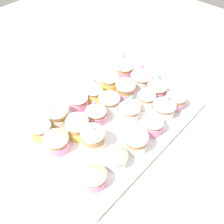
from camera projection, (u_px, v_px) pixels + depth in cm
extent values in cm
cube|color=#B2A899|center=(112.00, 126.00, 75.93)|extent=(180.00, 180.00, 3.00)
cube|color=silver|center=(112.00, 121.00, 74.41)|extent=(47.02, 33.26, 1.20)
cylinder|color=pink|center=(124.00, 73.00, 86.66)|extent=(5.67, 5.67, 2.69)
cylinder|color=#AD7F51|center=(124.00, 68.00, 85.16)|extent=(5.41, 5.41, 1.49)
cone|color=white|center=(125.00, 61.00, 83.38)|extent=(6.05, 6.05, 3.44)
sphere|color=red|center=(124.00, 56.00, 82.56)|extent=(0.62, 0.62, 0.62)
cylinder|color=#EFC651|center=(110.00, 84.00, 82.44)|extent=(5.89, 5.89, 2.78)
cylinder|color=#AD7F51|center=(110.00, 79.00, 80.91)|extent=(5.51, 5.51, 1.45)
cone|color=#F4EDC6|center=(110.00, 72.00, 78.99)|extent=(5.91, 5.91, 3.88)
cylinder|color=#EFC651|center=(94.00, 96.00, 78.91)|extent=(5.41, 5.41, 2.60)
cylinder|color=#AD7F51|center=(94.00, 91.00, 77.51)|extent=(4.90, 4.90, 1.28)
cone|color=#F4EDC6|center=(93.00, 84.00, 75.68)|extent=(5.62, 5.62, 3.82)
sphere|color=#4CB266|center=(94.00, 80.00, 74.12)|extent=(0.80, 0.80, 0.80)
cylinder|color=pink|center=(78.00, 103.00, 76.76)|extent=(5.92, 5.92, 2.50)
cylinder|color=#AD7F51|center=(78.00, 99.00, 75.49)|extent=(5.25, 5.25, 1.00)
cone|color=white|center=(77.00, 93.00, 73.85)|extent=(6.13, 6.13, 3.55)
cylinder|color=white|center=(59.00, 119.00, 72.44)|extent=(5.86, 5.86, 2.37)
cylinder|color=#AD7F51|center=(58.00, 114.00, 71.10)|extent=(5.19, 5.19, 1.37)
ellipsoid|color=white|center=(57.00, 110.00, 69.82)|extent=(6.42, 6.42, 3.63)
sphere|color=pink|center=(54.00, 107.00, 68.37)|extent=(1.08, 1.08, 1.08)
cylinder|color=#EFC651|center=(42.00, 132.00, 69.29)|extent=(5.88, 5.88, 2.38)
cylinder|color=#AD7F51|center=(40.00, 127.00, 67.95)|extent=(5.34, 5.34, 1.35)
cone|color=white|center=(38.00, 121.00, 66.30)|extent=(5.91, 5.91, 3.23)
cylinder|color=white|center=(141.00, 82.00, 83.41)|extent=(6.09, 6.09, 2.75)
cylinder|color=#AD7F51|center=(141.00, 77.00, 82.00)|extent=(5.61, 5.61, 1.16)
cone|color=white|center=(142.00, 70.00, 80.19)|extent=(6.82, 6.82, 3.86)
sphere|color=pink|center=(142.00, 66.00, 78.66)|extent=(1.05, 1.05, 1.05)
cylinder|color=pink|center=(125.00, 94.00, 79.80)|extent=(5.52, 5.52, 2.22)
cylinder|color=#AD7F51|center=(125.00, 89.00, 78.44)|extent=(4.92, 4.92, 1.55)
ellipsoid|color=#F4EDC6|center=(126.00, 85.00, 77.22)|extent=(6.04, 6.04, 3.10)
sphere|color=#EAD64C|center=(127.00, 81.00, 76.25)|extent=(0.84, 0.84, 0.84)
cylinder|color=white|center=(109.00, 104.00, 76.50)|extent=(5.76, 5.76, 2.40)
cylinder|color=#AD7F51|center=(109.00, 99.00, 75.11)|extent=(5.43, 5.43, 1.44)
cone|color=white|center=(109.00, 94.00, 73.52)|extent=(6.34, 6.34, 2.97)
cylinder|color=pink|center=(97.00, 117.00, 72.85)|extent=(5.69, 5.69, 2.65)
cylinder|color=#AD7F51|center=(96.00, 112.00, 71.46)|extent=(5.10, 5.10, 1.21)
cone|color=#F4EDC6|center=(96.00, 106.00, 69.91)|extent=(5.88, 5.88, 3.10)
sphere|color=pink|center=(94.00, 103.00, 68.97)|extent=(1.11, 1.11, 1.11)
cylinder|color=#EFC651|center=(78.00, 132.00, 69.22)|extent=(5.58, 5.58, 2.43)
cylinder|color=#AD7F51|center=(78.00, 127.00, 67.85)|extent=(4.99, 4.99, 1.36)
ellipsoid|color=#F4EDC6|center=(77.00, 122.00, 66.43)|extent=(6.15, 6.15, 4.30)
cylinder|color=pink|center=(57.00, 145.00, 66.12)|extent=(6.15, 6.15, 2.62)
cylinder|color=#AD7F51|center=(56.00, 140.00, 64.63)|extent=(5.68, 5.68, 1.50)
cone|color=#F4EDC6|center=(54.00, 133.00, 62.74)|extent=(6.52, 6.52, 3.73)
cylinder|color=pink|center=(156.00, 92.00, 79.98)|extent=(6.02, 6.02, 2.64)
cylinder|color=#AD7F51|center=(157.00, 88.00, 78.61)|extent=(5.50, 5.50, 1.15)
cone|color=white|center=(158.00, 81.00, 76.82)|extent=(6.11, 6.11, 3.82)
sphere|color=#4CB266|center=(159.00, 77.00, 75.37)|extent=(1.16, 1.16, 1.16)
cylinder|color=white|center=(146.00, 102.00, 77.04)|extent=(5.20, 5.20, 2.73)
cylinder|color=#AD7F51|center=(147.00, 97.00, 75.62)|extent=(4.80, 4.80, 1.22)
cone|color=white|center=(147.00, 91.00, 73.95)|extent=(5.37, 5.37, 3.42)
cylinder|color=white|center=(129.00, 114.00, 73.66)|extent=(5.39, 5.39, 2.68)
cylinder|color=#AD7F51|center=(130.00, 109.00, 72.25)|extent=(5.04, 5.04, 1.23)
cone|color=white|center=(130.00, 102.00, 70.42)|extent=(5.98, 5.98, 3.85)
sphere|color=#4CB266|center=(132.00, 97.00, 69.25)|extent=(1.14, 1.14, 1.14)
cylinder|color=white|center=(94.00, 143.00, 66.55)|extent=(6.06, 6.06, 2.69)
cylinder|color=#AD7F51|center=(93.00, 138.00, 65.02)|extent=(5.78, 5.78, 1.55)
ellipsoid|color=white|center=(93.00, 133.00, 63.69)|extent=(6.10, 6.10, 3.55)
sphere|color=#4CB266|center=(94.00, 129.00, 62.42)|extent=(0.91, 0.91, 0.91)
cylinder|color=pink|center=(175.00, 103.00, 76.87)|extent=(5.43, 5.43, 2.37)
cylinder|color=#AD7F51|center=(176.00, 98.00, 75.47)|extent=(5.03, 5.03, 1.51)
cone|color=white|center=(178.00, 92.00, 73.85)|extent=(5.70, 5.70, 2.99)
cylinder|color=white|center=(163.00, 111.00, 74.22)|extent=(6.01, 6.01, 2.79)
cylinder|color=#AD7F51|center=(164.00, 106.00, 72.76)|extent=(5.69, 5.69, 1.27)
cone|color=white|center=(165.00, 101.00, 71.20)|extent=(6.57, 6.57, 3.06)
sphere|color=pink|center=(168.00, 98.00, 70.07)|extent=(1.19, 1.19, 1.19)
cylinder|color=pink|center=(152.00, 127.00, 70.12)|extent=(5.60, 5.60, 2.71)
cylinder|color=#AD7F51|center=(153.00, 123.00, 68.76)|extent=(4.97, 4.97, 1.05)
cone|color=white|center=(154.00, 117.00, 67.16)|extent=(5.80, 5.80, 3.40)
cylinder|color=white|center=(135.00, 145.00, 66.32)|extent=(5.83, 5.83, 2.30)
cylinder|color=#AD7F51|center=(136.00, 141.00, 65.04)|extent=(5.35, 5.35, 1.24)
ellipsoid|color=white|center=(136.00, 136.00, 63.80)|extent=(6.28, 6.28, 3.65)
sphere|color=#EAD64C|center=(137.00, 134.00, 62.09)|extent=(0.61, 0.61, 0.61)
cylinder|color=white|center=(115.00, 160.00, 63.11)|extent=(5.52, 5.52, 2.47)
cylinder|color=#AD7F51|center=(116.00, 156.00, 61.86)|extent=(4.89, 4.89, 1.00)
cone|color=#F4EDC6|center=(116.00, 150.00, 60.08)|extent=(6.15, 6.15, 3.92)
cylinder|color=pink|center=(94.00, 180.00, 59.48)|extent=(5.63, 5.63, 2.32)
cylinder|color=#AD7F51|center=(94.00, 176.00, 58.21)|extent=(5.39, 5.39, 1.20)
cone|color=#F4EDC6|center=(93.00, 170.00, 56.40)|extent=(5.99, 5.99, 3.81)
sphere|color=#EAD64C|center=(90.00, 166.00, 55.07)|extent=(0.65, 0.65, 0.65)
cube|color=white|center=(202.00, 87.00, 85.22)|extent=(11.12, 11.81, 0.60)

